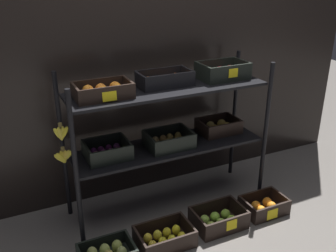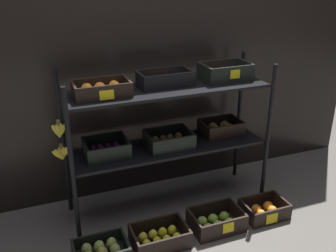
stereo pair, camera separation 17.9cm
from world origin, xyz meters
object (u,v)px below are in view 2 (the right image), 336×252
Objects in this scene: display_rack at (166,116)px; crate_ground_pear at (101,251)px; crate_ground_lemon at (160,238)px; crate_ground_apple_green at (216,222)px; crate_ground_orange at (264,210)px.

crate_ground_pear is (-0.61, -0.41, -0.70)m from display_rack.
crate_ground_apple_green is at bearing 1.79° from crate_ground_lemon.
display_rack is 4.83× the size of crate_ground_orange.
display_rack is 0.85m from crate_ground_lemon.
crate_ground_orange is (1.24, -0.00, -0.00)m from crate_ground_pear.
display_rack is 4.19× the size of crate_ground_lemon.
display_rack is 4.53× the size of crate_ground_pear.
crate_ground_pear is at bearing 178.29° from crate_ground_lemon.
crate_ground_apple_green is (0.84, 0.00, 0.00)m from crate_ground_pear.
crate_ground_pear is at bearing -146.08° from display_rack.
crate_ground_apple_green is (0.22, -0.41, -0.70)m from display_rack.
display_rack is 0.84m from crate_ground_apple_green.
crate_ground_lemon is at bearing -178.21° from crate_ground_apple_green.
crate_ground_apple_green reaches higher than crate_ground_pear.
crate_ground_orange is (0.40, -0.00, -0.00)m from crate_ground_apple_green.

